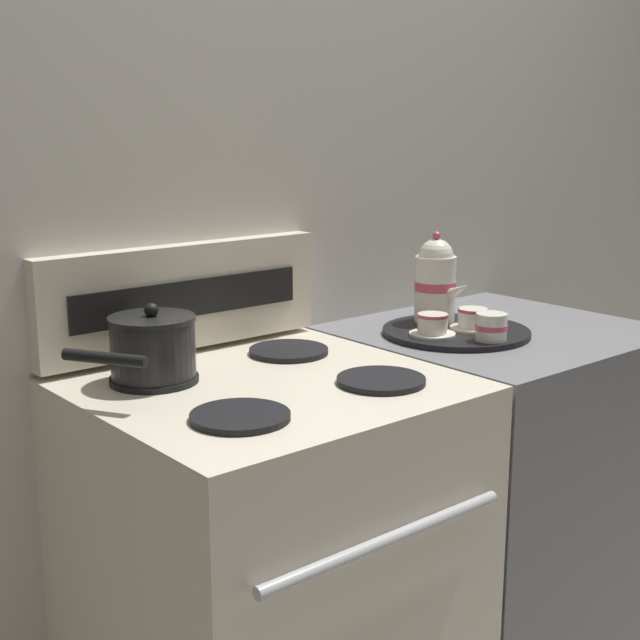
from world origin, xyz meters
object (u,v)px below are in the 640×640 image
at_px(serving_tray, 456,332).
at_px(teapot, 436,281).
at_px(teacup_left, 471,319).
at_px(creamer_jug, 491,327).
at_px(teacup_right, 433,325).
at_px(stove, 270,595).
at_px(saucepan, 152,346).

bearing_deg(serving_tray, teapot, 75.30).
height_order(teacup_left, creamer_jug, creamer_jug).
bearing_deg(teacup_left, teacup_right, 172.52).
relative_size(serving_tray, teacup_right, 3.26).
distance_m(stove, teapot, 0.84).
height_order(saucepan, creamer_jug, saucepan).
bearing_deg(serving_tray, stove, -177.29).
xyz_separation_m(stove, creamer_jug, (0.55, -0.10, 0.50)).
distance_m(stove, creamer_jug, 0.75).
distance_m(stove, teacup_left, 0.78).
relative_size(teapot, teacup_right, 2.07).
height_order(serving_tray, teapot, teapot).
bearing_deg(creamer_jug, teacup_right, 119.82).
xyz_separation_m(teapot, creamer_jug, (-0.05, -0.21, -0.07)).
distance_m(teapot, creamer_jug, 0.23).
relative_size(teacup_right, creamer_jug, 1.48).
bearing_deg(serving_tray, teacup_left, -40.77).
height_order(stove, teacup_left, teacup_left).
distance_m(serving_tray, creamer_jug, 0.13).
height_order(teapot, teacup_left, teapot).
bearing_deg(creamer_jug, teapot, 77.50).
xyz_separation_m(teacup_left, teacup_right, (-0.12, 0.02, 0.00)).
xyz_separation_m(saucepan, serving_tray, (0.75, -0.12, -0.07)).
xyz_separation_m(saucepan, teacup_right, (0.66, -0.12, -0.03)).
bearing_deg(teapot, creamer_jug, -102.50).
xyz_separation_m(stove, serving_tray, (0.58, 0.03, 0.46)).
bearing_deg(stove, teacup_left, 0.46).
height_order(stove, serving_tray, serving_tray).
height_order(stove, creamer_jug, creamer_jug).
xyz_separation_m(teapot, teacup_left, (0.00, -0.11, -0.08)).
xyz_separation_m(stove, teacup_right, (0.49, 0.02, 0.50)).
relative_size(stove, creamer_jug, 12.86).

